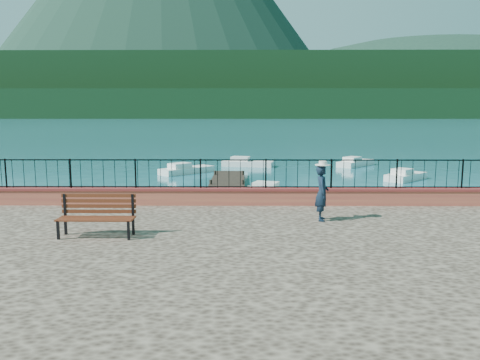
{
  "coord_description": "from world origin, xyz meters",
  "views": [
    {
      "loc": [
        -1.04,
        -11.9,
        4.34
      ],
      "look_at": [
        -1.16,
        2.0,
        2.3
      ],
      "focal_mm": 35.0,
      "sensor_mm": 36.0,
      "label": 1
    }
  ],
  "objects_px": {
    "boat_1": "(275,190)",
    "boat_2": "(406,174)",
    "boat_3": "(187,168)",
    "park_bench": "(97,225)",
    "boat_5": "(356,161)",
    "boat_0": "(195,203)",
    "person": "(322,193)",
    "boat_4": "(248,161)"
  },
  "relations": [
    {
      "from": "park_bench",
      "to": "boat_4",
      "type": "height_order",
      "value": "park_bench"
    },
    {
      "from": "park_bench",
      "to": "boat_4",
      "type": "xyz_separation_m",
      "value": [
        4.02,
        25.62,
        -1.11
      ]
    },
    {
      "from": "boat_1",
      "to": "boat_5",
      "type": "bearing_deg",
      "value": 83.0
    },
    {
      "from": "boat_3",
      "to": "boat_4",
      "type": "bearing_deg",
      "value": -0.21
    },
    {
      "from": "park_bench",
      "to": "boat_3",
      "type": "height_order",
      "value": "park_bench"
    },
    {
      "from": "park_bench",
      "to": "boat_5",
      "type": "bearing_deg",
      "value": 64.28
    },
    {
      "from": "boat_0",
      "to": "boat_4",
      "type": "bearing_deg",
      "value": 88.88
    },
    {
      "from": "boat_1",
      "to": "boat_2",
      "type": "bearing_deg",
      "value": 56.47
    },
    {
      "from": "park_bench",
      "to": "boat_4",
      "type": "distance_m",
      "value": 25.96
    },
    {
      "from": "person",
      "to": "boat_4",
      "type": "distance_m",
      "value": 23.9
    },
    {
      "from": "boat_4",
      "to": "boat_5",
      "type": "bearing_deg",
      "value": 15.8
    },
    {
      "from": "park_bench",
      "to": "person",
      "type": "bearing_deg",
      "value": 17.58
    },
    {
      "from": "boat_1",
      "to": "boat_2",
      "type": "height_order",
      "value": "same"
    },
    {
      "from": "boat_1",
      "to": "boat_5",
      "type": "height_order",
      "value": "same"
    },
    {
      "from": "boat_1",
      "to": "boat_0",
      "type": "bearing_deg",
      "value": -117.49
    },
    {
      "from": "boat_0",
      "to": "boat_2",
      "type": "bearing_deg",
      "value": 44.72
    },
    {
      "from": "boat_2",
      "to": "boat_0",
      "type": "bearing_deg",
      "value": 173.59
    },
    {
      "from": "boat_4",
      "to": "boat_5",
      "type": "distance_m",
      "value": 8.72
    },
    {
      "from": "boat_1",
      "to": "person",
      "type": "bearing_deg",
      "value": -65.42
    },
    {
      "from": "boat_5",
      "to": "boat_0",
      "type": "bearing_deg",
      "value": -170.4
    },
    {
      "from": "park_bench",
      "to": "boat_0",
      "type": "xyz_separation_m",
      "value": [
        1.56,
        8.55,
        -1.11
      ]
    },
    {
      "from": "boat_1",
      "to": "boat_4",
      "type": "distance_m",
      "value": 13.8
    },
    {
      "from": "park_bench",
      "to": "boat_2",
      "type": "bearing_deg",
      "value": 52.62
    },
    {
      "from": "person",
      "to": "boat_5",
      "type": "xyz_separation_m",
      "value": [
        6.76,
        24.16,
        -1.61
      ]
    },
    {
      "from": "park_bench",
      "to": "boat_1",
      "type": "relative_size",
      "value": 0.56
    },
    {
      "from": "park_bench",
      "to": "boat_1",
      "type": "height_order",
      "value": "park_bench"
    },
    {
      "from": "boat_3",
      "to": "boat_5",
      "type": "distance_m",
      "value": 13.87
    },
    {
      "from": "person",
      "to": "boat_2",
      "type": "xyz_separation_m",
      "value": [
        8.11,
        16.35,
        -1.61
      ]
    },
    {
      "from": "boat_2",
      "to": "boat_3",
      "type": "distance_m",
      "value": 14.76
    },
    {
      "from": "boat_0",
      "to": "boat_3",
      "type": "distance_m",
      "value": 12.96
    },
    {
      "from": "park_bench",
      "to": "boat_1",
      "type": "xyz_separation_m",
      "value": [
        5.3,
        11.89,
        -1.11
      ]
    },
    {
      "from": "park_bench",
      "to": "boat_5",
      "type": "relative_size",
      "value": 0.49
    },
    {
      "from": "person",
      "to": "boat_1",
      "type": "distance_m",
      "value": 10.18
    },
    {
      "from": "boat_0",
      "to": "boat_4",
      "type": "height_order",
      "value": "same"
    },
    {
      "from": "boat_4",
      "to": "boat_5",
      "type": "relative_size",
      "value": 1.04
    },
    {
      "from": "boat_4",
      "to": "boat_3",
      "type": "bearing_deg",
      "value": -122.42
    },
    {
      "from": "boat_0",
      "to": "person",
      "type": "bearing_deg",
      "value": -49.54
    },
    {
      "from": "person",
      "to": "boat_0",
      "type": "distance_m",
      "value": 8.18
    },
    {
      "from": "boat_3",
      "to": "boat_4",
      "type": "xyz_separation_m",
      "value": [
        4.35,
        4.26,
        0.0
      ]
    },
    {
      "from": "park_bench",
      "to": "boat_0",
      "type": "bearing_deg",
      "value": 80.0
    },
    {
      "from": "boat_0",
      "to": "boat_3",
      "type": "xyz_separation_m",
      "value": [
        -1.89,
        12.82,
        0.0
      ]
    },
    {
      "from": "boat_1",
      "to": "boat_4",
      "type": "relative_size",
      "value": 0.85
    }
  ]
}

